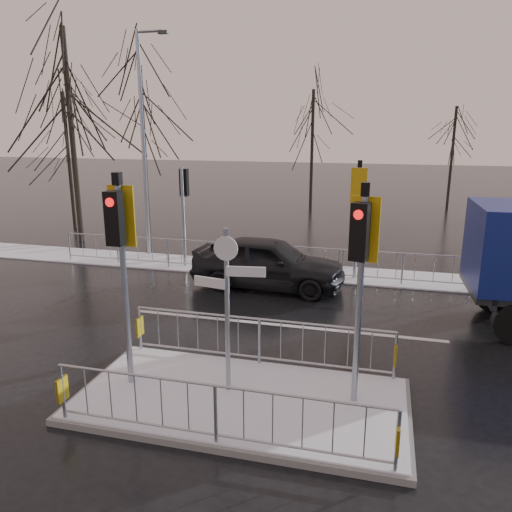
# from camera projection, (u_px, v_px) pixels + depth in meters

# --- Properties ---
(ground) EXTENTS (120.00, 120.00, 0.00)m
(ground) POSITION_uv_depth(u_px,v_px,m) (241.00, 404.00, 9.12)
(ground) COLOR black
(ground) RESTS_ON ground
(snow_verge) EXTENTS (30.00, 2.00, 0.04)m
(snow_verge) POSITION_uv_depth(u_px,v_px,m) (310.00, 272.00, 17.17)
(snow_verge) COLOR white
(snow_verge) RESTS_ON ground
(lane_markings) EXTENTS (8.00, 11.38, 0.01)m
(lane_markings) POSITION_uv_depth(u_px,v_px,m) (236.00, 413.00, 8.81)
(lane_markings) COLOR silver
(lane_markings) RESTS_ON ground
(traffic_island) EXTENTS (6.00, 3.04, 4.15)m
(traffic_island) POSITION_uv_depth(u_px,v_px,m) (240.00, 384.00, 9.03)
(traffic_island) COLOR slate
(traffic_island) RESTS_ON ground
(far_kerb_fixtures) EXTENTS (18.00, 0.65, 3.83)m
(far_kerb_fixtures) POSITION_uv_depth(u_px,v_px,m) (318.00, 248.00, 16.36)
(far_kerb_fixtures) COLOR #999FA6
(far_kerb_fixtures) RESTS_ON ground
(car_far_lane) EXTENTS (4.84, 2.19, 1.61)m
(car_far_lane) POSITION_uv_depth(u_px,v_px,m) (268.00, 262.00, 15.45)
(car_far_lane) COLOR black
(car_far_lane) RESTS_ON ground
(tree_near_a) EXTENTS (4.75, 4.75, 8.97)m
(tree_near_a) POSITION_uv_depth(u_px,v_px,m) (68.00, 95.00, 20.40)
(tree_near_a) COLOR black
(tree_near_a) RESTS_ON ground
(tree_near_b) EXTENTS (4.00, 4.00, 7.55)m
(tree_near_b) POSITION_uv_depth(u_px,v_px,m) (142.00, 120.00, 21.44)
(tree_near_b) COLOR black
(tree_near_b) RESTS_ON ground
(tree_near_c) EXTENTS (3.50, 3.50, 6.61)m
(tree_near_c) POSITION_uv_depth(u_px,v_px,m) (66.00, 134.00, 23.63)
(tree_near_c) COLOR black
(tree_near_c) RESTS_ON ground
(tree_far_a) EXTENTS (3.75, 3.75, 7.08)m
(tree_far_a) POSITION_uv_depth(u_px,v_px,m) (313.00, 127.00, 28.97)
(tree_far_a) COLOR black
(tree_far_a) RESTS_ON ground
(tree_far_b) EXTENTS (3.25, 3.25, 6.14)m
(tree_far_b) POSITION_uv_depth(u_px,v_px,m) (454.00, 138.00, 29.07)
(tree_far_b) COLOR black
(tree_far_b) RESTS_ON ground
(street_lamp_left) EXTENTS (1.25, 0.18, 8.20)m
(street_lamp_left) POSITION_uv_depth(u_px,v_px,m) (145.00, 137.00, 18.42)
(street_lamp_left) COLOR #999FA6
(street_lamp_left) RESTS_ON ground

